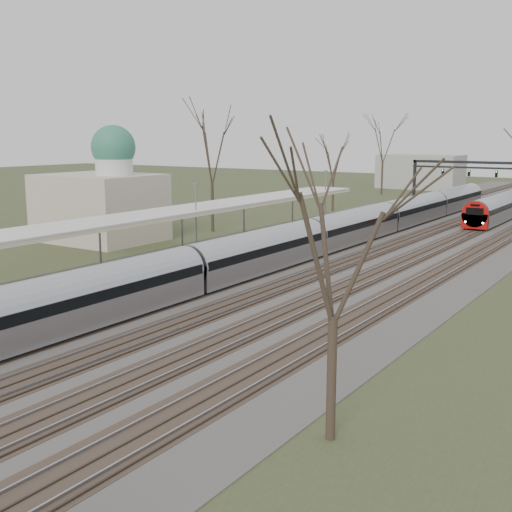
{
  "coord_description": "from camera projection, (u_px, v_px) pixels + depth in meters",
  "views": [
    {
      "loc": [
        21.44,
        -1.82,
        9.42
      ],
      "look_at": [
        -0.4,
        30.87,
        2.0
      ],
      "focal_mm": 45.0,
      "sensor_mm": 36.0,
      "label": 1
    }
  ],
  "objects": [
    {
      "name": "tree_west_far",
      "position": [
        212.0,
        150.0,
        61.95
      ],
      "size": [
        5.5,
        5.5,
        11.33
      ],
      "color": "#2D231C",
      "rests_on": "ground"
    },
    {
      "name": "tree_east_near",
      "position": [
        335.0,
        234.0,
        18.88
      ],
      "size": [
        4.5,
        4.5,
        9.27
      ],
      "color": "#2D231C",
      "rests_on": "ground"
    },
    {
      "name": "platform",
      "position": [
        211.0,
        250.0,
        50.42
      ],
      "size": [
        3.5,
        69.0,
        1.0
      ],
      "primitive_type": "cube",
      "color": "#9E9B93",
      "rests_on": "ground"
    },
    {
      "name": "signal_gantry",
      "position": [
        491.0,
        170.0,
        83.31
      ],
      "size": [
        21.0,
        0.59,
        6.08
      ],
      "color": "black",
      "rests_on": "ground"
    },
    {
      "name": "train_near",
      "position": [
        351.0,
        227.0,
        56.12
      ],
      "size": [
        2.62,
        75.21,
        3.05
      ],
      "color": "#9FA1A8",
      "rests_on": "ground"
    },
    {
      "name": "canopy",
      "position": [
        172.0,
        213.0,
        46.1
      ],
      "size": [
        4.1,
        50.0,
        3.11
      ],
      "color": "slate",
      "rests_on": "platform"
    },
    {
      "name": "track_bed",
      "position": [
        406.0,
        237.0,
        59.72
      ],
      "size": [
        24.0,
        160.0,
        0.22
      ],
      "color": "#474442",
      "rests_on": "ground"
    },
    {
      "name": "dome_building",
      "position": [
        102.0,
        200.0,
        57.15
      ],
      "size": [
        10.0,
        8.0,
        10.3
      ],
      "color": "beige",
      "rests_on": "ground"
    }
  ]
}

